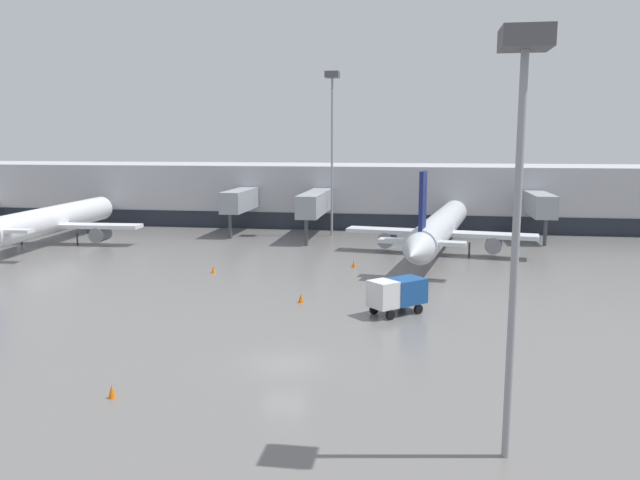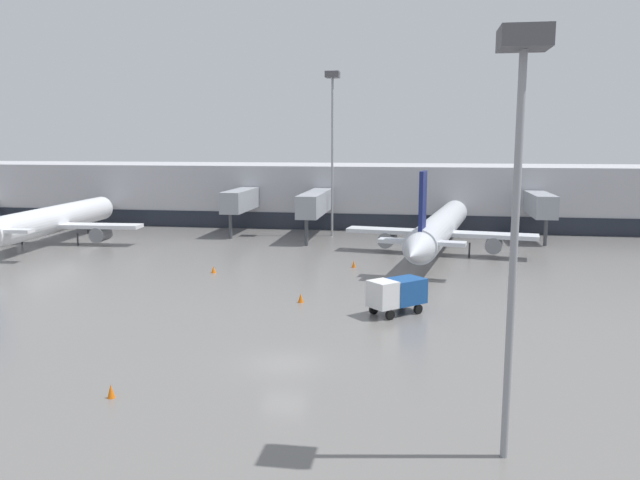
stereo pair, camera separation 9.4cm
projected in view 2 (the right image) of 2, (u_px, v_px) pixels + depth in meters
name	position (u px, v px, depth m)	size (l,w,h in m)	color
ground_plane	(284.00, 364.00, 35.43)	(320.00, 320.00, 0.00)	slate
terminal_building	(370.00, 194.00, 95.03)	(160.00, 30.48, 9.00)	#B2B2B7
parked_jet_0	(440.00, 228.00, 69.23)	(21.12, 37.97, 9.88)	silver
parked_jet_3	(51.00, 220.00, 76.26)	(22.57, 35.11, 10.43)	silver
service_truck_1	(397.00, 293.00, 45.49)	(4.49, 4.42, 2.63)	#19478C
traffic_cone_0	(214.00, 270.00, 59.93)	(0.48, 0.48, 0.63)	orange
traffic_cone_1	(111.00, 391.00, 30.68)	(0.38, 0.38, 0.70)	orange
traffic_cone_2	(301.00, 298.00, 48.89)	(0.45, 0.45, 0.73)	orange
traffic_cone_3	(354.00, 264.00, 62.49)	(0.42, 0.42, 0.73)	orange
apron_light_mast_0	(520.00, 121.00, 22.95)	(1.80, 1.80, 16.60)	gray
apron_light_mast_3	(332.00, 110.00, 80.87)	(1.80, 1.80, 21.41)	gray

